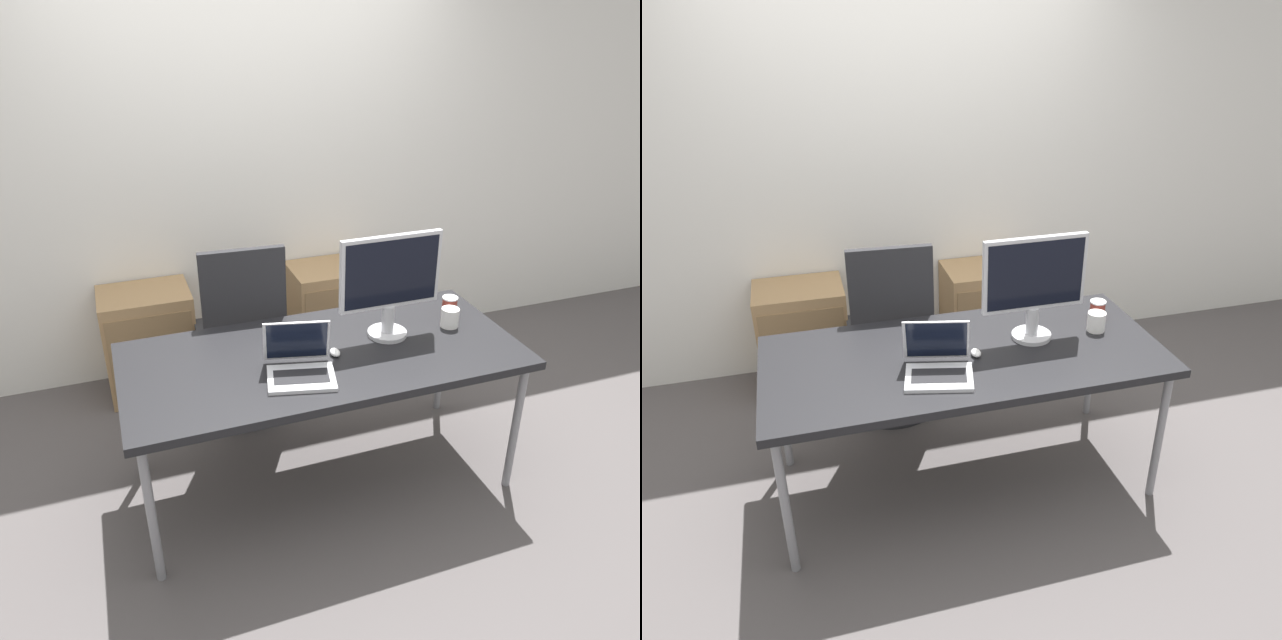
% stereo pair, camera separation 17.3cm
% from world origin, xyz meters
% --- Properties ---
extents(ground_plane, '(14.00, 14.00, 0.00)m').
position_xyz_m(ground_plane, '(0.00, 0.00, 0.00)').
color(ground_plane, '#514C4C').
extents(wall_back, '(10.00, 0.05, 2.60)m').
position_xyz_m(wall_back, '(0.00, 1.40, 1.30)').
color(wall_back, silver).
rests_on(wall_back, ground_plane).
extents(desk, '(1.85, 0.84, 0.75)m').
position_xyz_m(desk, '(0.00, 0.00, 0.71)').
color(desk, black).
rests_on(desk, ground_plane).
extents(office_chair, '(0.56, 0.57, 1.11)m').
position_xyz_m(office_chair, '(-0.24, 0.71, 0.43)').
color(office_chair, '#232326').
rests_on(office_chair, ground_plane).
extents(cabinet_left, '(0.54, 0.41, 0.67)m').
position_xyz_m(cabinet_left, '(-0.72, 1.16, 0.33)').
color(cabinet_left, '#99754C').
rests_on(cabinet_left, ground_plane).
extents(cabinet_right, '(0.54, 0.41, 0.67)m').
position_xyz_m(cabinet_right, '(0.47, 1.16, 0.33)').
color(cabinet_right, '#99754C').
rests_on(cabinet_right, ground_plane).
extents(laptop_center, '(0.34, 0.33, 0.23)m').
position_xyz_m(laptop_center, '(-0.16, -0.15, 0.80)').
color(laptop_center, silver).
rests_on(laptop_center, desk).
extents(monitor, '(0.50, 0.19, 0.51)m').
position_xyz_m(monitor, '(0.35, 0.06, 1.03)').
color(monitor, '#B7B7BC').
rests_on(monitor, desk).
extents(mouse, '(0.04, 0.07, 0.03)m').
position_xyz_m(mouse, '(0.04, -0.04, 0.77)').
color(mouse, silver).
rests_on(mouse, desk).
extents(coffee_cup_white, '(0.09, 0.09, 0.10)m').
position_xyz_m(coffee_cup_white, '(0.69, 0.04, 0.80)').
color(coffee_cup_white, white).
rests_on(coffee_cup_white, desk).
extents(coffee_cup_brown, '(0.08, 0.08, 0.11)m').
position_xyz_m(coffee_cup_brown, '(0.74, 0.14, 0.80)').
color(coffee_cup_brown, maroon).
rests_on(coffee_cup_brown, desk).
extents(scissors, '(0.10, 0.16, 0.01)m').
position_xyz_m(scissors, '(-0.19, 0.13, 0.76)').
color(scissors, '#B2B2B7').
rests_on(scissors, desk).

